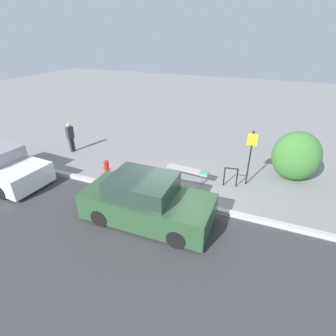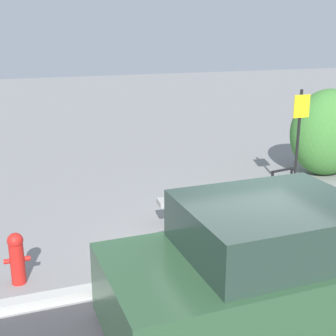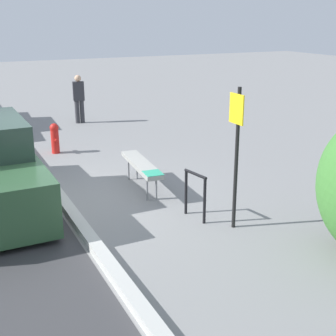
{
  "view_description": "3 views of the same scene",
  "coord_description": "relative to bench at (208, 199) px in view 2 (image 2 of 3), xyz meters",
  "views": [
    {
      "loc": [
        2.88,
        -7.52,
        5.62
      ],
      "look_at": [
        -0.46,
        0.54,
        1.04
      ],
      "focal_mm": 28.0,
      "sensor_mm": 36.0,
      "label": 1
    },
    {
      "loc": [
        -3.39,
        -5.58,
        3.47
      ],
      "look_at": [
        -0.69,
        1.89,
        1.09
      ],
      "focal_mm": 50.0,
      "sensor_mm": 36.0,
      "label": 2
    },
    {
      "loc": [
        8.14,
        -1.75,
        3.3
      ],
      "look_at": [
        0.84,
        1.79,
        0.67
      ],
      "focal_mm": 50.0,
      "sensor_mm": 36.0,
      "label": 3
    }
  ],
  "objects": [
    {
      "name": "parked_car_near",
      "position": [
        -0.43,
        -2.94,
        0.2
      ],
      "size": [
        4.25,
        1.91,
        1.58
      ],
      "rotation": [
        0.0,
        0.0,
        0.01
      ],
      "color": "black",
      "rests_on": "ground_plane"
    },
    {
      "name": "curb",
      "position": [
        0.02,
        -1.63,
        -0.44
      ],
      "size": [
        60.0,
        0.2,
        0.13
      ],
      "color": "#B7B7B2",
      "rests_on": "ground_plane"
    },
    {
      "name": "bike_rack",
      "position": [
        1.72,
        0.26,
        0.0
      ],
      "size": [
        0.55,
        0.14,
        0.83
      ],
      "rotation": [
        0.0,
        0.0,
        0.17
      ],
      "color": "black",
      "rests_on": "ground_plane"
    },
    {
      "name": "shrub_hedge",
      "position": [
        4.03,
        1.87,
        0.55
      ],
      "size": [
        1.91,
        1.5,
        2.1
      ],
      "color": "#3D7A33",
      "rests_on": "ground_plane"
    },
    {
      "name": "sign_post",
      "position": [
        2.31,
        0.65,
        0.88
      ],
      "size": [
        0.36,
        0.08,
        2.3
      ],
      "color": "black",
      "rests_on": "ground_plane"
    },
    {
      "name": "ground_plane",
      "position": [
        0.02,
        -1.63,
        -0.5
      ],
      "size": [
        60.0,
        60.0,
        0.0
      ],
      "primitive_type": "plane",
      "color": "gray"
    },
    {
      "name": "bench",
      "position": [
        0.0,
        0.0,
        0.0
      ],
      "size": [
        1.83,
        0.5,
        0.56
      ],
      "rotation": [
        0.0,
        0.0,
        -0.09
      ],
      "color": "gray",
      "rests_on": "ground_plane"
    },
    {
      "name": "fire_hydrant",
      "position": [
        -3.35,
        -0.95,
        -0.09
      ],
      "size": [
        0.36,
        0.22,
        0.77
      ],
      "color": "red",
      "rests_on": "ground_plane"
    }
  ]
}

